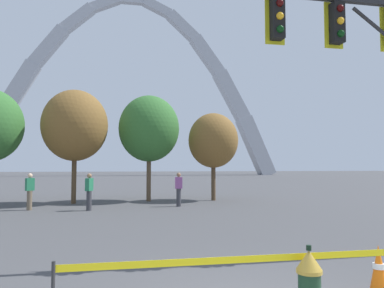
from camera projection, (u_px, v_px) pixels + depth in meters
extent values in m
cylinder|color=#A8842D|center=(309.00, 271.00, 4.31)|extent=(0.30, 0.30, 0.04)
cone|color=#A8842D|center=(309.00, 260.00, 4.31)|extent=(0.30, 0.30, 0.22)
cylinder|color=black|center=(309.00, 248.00, 4.32)|extent=(0.06, 0.06, 0.06)
cube|color=yellow|center=(306.00, 256.00, 4.45)|extent=(5.77, 0.02, 0.08)
cone|color=orange|center=(379.00, 268.00, 5.55)|extent=(0.28, 0.28, 0.70)
cylinder|color=white|center=(379.00, 266.00, 5.55)|extent=(0.17, 0.17, 0.08)
cylinder|color=#232326|center=(375.00, 26.00, 8.32)|extent=(1.11, 0.08, 0.81)
cube|color=black|center=(337.00, 23.00, 8.15)|extent=(0.26, 0.24, 0.90)
cube|color=gold|center=(333.00, 25.00, 8.28)|extent=(0.44, 0.03, 1.04)
sphere|color=#360606|center=(340.00, 8.00, 8.04)|extent=(0.16, 0.16, 0.16)
sphere|color=orange|center=(340.00, 21.00, 8.02)|extent=(0.16, 0.16, 0.16)
sphere|color=black|center=(341.00, 34.00, 8.00)|extent=(0.16, 0.16, 0.16)
cube|color=black|center=(277.00, 18.00, 7.88)|extent=(0.26, 0.24, 0.90)
cube|color=gold|center=(275.00, 21.00, 8.02)|extent=(0.44, 0.03, 1.04)
sphere|color=#360606|center=(280.00, 3.00, 7.77)|extent=(0.16, 0.16, 0.16)
sphere|color=orange|center=(280.00, 16.00, 7.76)|extent=(0.16, 0.16, 0.16)
sphere|color=black|center=(280.00, 29.00, 7.74)|extent=(0.16, 0.16, 0.16)
cube|color=#B2B5BC|center=(19.00, 88.00, 70.05)|extent=(7.62, 2.67, 10.84)
cube|color=#B2B5BC|center=(49.00, 47.00, 71.52)|extent=(7.19, 2.36, 8.57)
cube|color=#B2B5BC|center=(77.00, 19.00, 72.85)|extent=(6.68, 2.04, 6.31)
cube|color=#B2B5BC|center=(105.00, 4.00, 74.04)|extent=(6.04, 1.73, 3.98)
cube|color=#B2B5BC|center=(132.00, 0.00, 75.10)|extent=(5.33, 1.41, 1.41)
cube|color=#B2B5BC|center=(157.00, 8.00, 76.01)|extent=(6.04, 1.73, 3.98)
cube|color=#B2B5BC|center=(182.00, 27.00, 76.79)|extent=(6.68, 2.04, 6.31)
cube|color=#B2B5BC|center=(207.00, 56.00, 77.42)|extent=(7.19, 2.36, 8.57)
cube|color=#B2B5BC|center=(231.00, 96.00, 77.92)|extent=(7.62, 2.67, 10.84)
cube|color=#B2B5BC|center=(255.00, 147.00, 78.28)|extent=(8.00, 2.98, 13.12)
cylinder|color=brown|center=(74.00, 179.00, 18.83)|extent=(0.24, 0.24, 2.49)
ellipsoid|color=brown|center=(75.00, 125.00, 18.99)|extent=(3.32, 3.32, 3.65)
cylinder|color=brown|center=(149.00, 178.00, 20.15)|extent=(0.24, 0.24, 2.47)
ellipsoid|color=#336B2D|center=(149.00, 129.00, 20.31)|extent=(3.30, 3.30, 3.62)
cylinder|color=brown|center=(213.00, 182.00, 20.57)|extent=(0.24, 0.24, 2.08)
ellipsoid|color=brown|center=(213.00, 140.00, 20.71)|extent=(2.78, 2.78, 3.05)
cylinder|color=#38383D|center=(179.00, 197.00, 17.48)|extent=(0.22, 0.22, 0.84)
cube|color=#995193|center=(179.00, 183.00, 17.52)|extent=(0.36, 0.24, 0.54)
sphere|color=#936B4C|center=(179.00, 175.00, 17.54)|extent=(0.20, 0.20, 0.20)
cylinder|color=#38383D|center=(89.00, 201.00, 15.87)|extent=(0.22, 0.22, 0.84)
cube|color=#23754C|center=(89.00, 185.00, 15.91)|extent=(0.34, 0.39, 0.54)
sphere|color=#936B4C|center=(89.00, 176.00, 15.93)|extent=(0.20, 0.20, 0.20)
cylinder|color=brown|center=(29.00, 200.00, 16.03)|extent=(0.22, 0.22, 0.84)
cube|color=#23754C|center=(30.00, 184.00, 16.07)|extent=(0.39, 0.36, 0.54)
sphere|color=beige|center=(30.00, 176.00, 16.09)|extent=(0.20, 0.20, 0.20)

